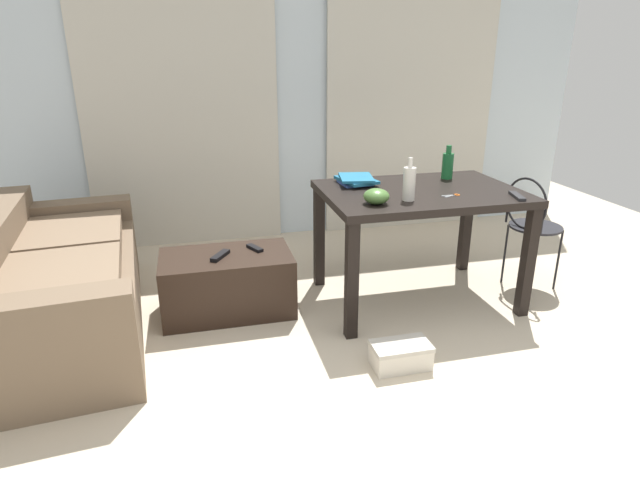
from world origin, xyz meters
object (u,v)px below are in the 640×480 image
object	(u,v)px
wire_chair	(531,219)
bottle_far	(448,165)
craft_table	(420,205)
couch	(56,285)
bottle_near	(409,183)
coffee_table	(227,283)
scissors	(453,195)
bowl	(376,196)
tv_remote_primary	(255,248)
tv_remote_secondary	(220,256)
book_stack	(356,180)
shoebox	(401,355)
tv_remote_on_table	(517,196)

from	to	relation	value
wire_chair	bottle_far	xyz separation A→B (m)	(-0.53, 0.28, 0.36)
craft_table	wire_chair	distance (m)	0.86
couch	bottle_near	size ratio (longest dim) A/B	7.47
coffee_table	scissors	distance (m)	1.57
couch	coffee_table	bearing A→B (deg)	-0.25
craft_table	wire_chair	xyz separation A→B (m)	(0.85, -0.03, -0.16)
bowl	tv_remote_primary	distance (m)	0.91
tv_remote_primary	tv_remote_secondary	world-z (taller)	tv_remote_secondary
bowl	tv_remote_primary	bearing A→B (deg)	148.26
wire_chair	tv_remote_secondary	distance (m)	2.17
wire_chair	book_stack	world-z (taller)	book_stack
coffee_table	shoebox	xyz separation A→B (m)	(0.87, -0.90, -0.13)
craft_table	wire_chair	size ratio (longest dim) A/B	1.54
bottle_far	tv_remote_secondary	xyz separation A→B (m)	(-1.63, -0.16, -0.47)
scissors	craft_table	bearing A→B (deg)	124.91
bottle_near	scissors	world-z (taller)	bottle_near
tv_remote_secondary	shoebox	size ratio (longest dim) A/B	0.56
craft_table	bottle_far	bearing A→B (deg)	38.73
wire_chair	book_stack	bearing A→B (deg)	167.20
couch	wire_chair	world-z (taller)	wire_chair
bottle_near	bottle_far	world-z (taller)	bottle_near
bottle_far	coffee_table	bearing A→B (deg)	-175.46
scissors	tv_remote_secondary	size ratio (longest dim) A/B	0.69
book_stack	tv_remote_primary	size ratio (longest dim) A/B	2.25
bottle_far	tv_remote_secondary	bearing A→B (deg)	-174.42
tv_remote_primary	shoebox	xyz separation A→B (m)	(0.67, -0.95, -0.34)
couch	tv_remote_primary	distance (m)	1.23
couch	book_stack	distance (m)	2.02
book_stack	scissors	world-z (taller)	book_stack
craft_table	shoebox	distance (m)	1.07
tv_remote_primary	tv_remote_secondary	distance (m)	0.25
couch	scissors	xyz separation A→B (m)	(2.45, -0.32, 0.49)
couch	bottle_far	xyz separation A→B (m)	(2.63, 0.12, 0.58)
bowl	tv_remote_primary	size ratio (longest dim) A/B	1.07
bottle_near	tv_remote_secondary	bearing A→B (deg)	164.83
couch	craft_table	world-z (taller)	craft_table
bowl	scissors	world-z (taller)	bowl
tv_remote_secondary	shoebox	world-z (taller)	tv_remote_secondary
tv_remote_on_table	tv_remote_secondary	distance (m)	1.91
couch	tv_remote_on_table	distance (m)	2.89
tv_remote_primary	tv_remote_secondary	bearing A→B (deg)	174.36
tv_remote_on_table	shoebox	xyz separation A→B (m)	(-0.92, -0.45, -0.73)
bottle_near	bottle_far	bearing A→B (deg)	43.44
bottle_far	shoebox	size ratio (longest dim) A/B	0.73
wire_chair	bowl	distance (m)	1.30
bottle_near	couch	bearing A→B (deg)	170.79
tv_remote_primary	shoebox	bearing A→B (deg)	-81.26
wire_chair	bottle_far	size ratio (longest dim) A/B	3.54
craft_table	scissors	world-z (taller)	scissors
book_stack	tv_remote_primary	xyz separation A→B (m)	(-0.72, -0.07, -0.41)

